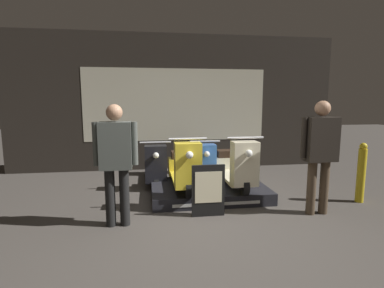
{
  "coord_description": "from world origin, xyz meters",
  "views": [
    {
      "loc": [
        -0.68,
        -3.47,
        1.67
      ],
      "look_at": [
        0.14,
        2.04,
        0.85
      ],
      "focal_mm": 28.0,
      "sensor_mm": 36.0,
      "label": 1
    }
  ],
  "objects_px": {
    "person_left_browsing": "(116,156)",
    "scooter_backrow_1": "(200,165)",
    "scooter_display_left": "(184,168)",
    "scooter_display_right": "(235,166)",
    "price_sign_board": "(208,190)",
    "street_bollard": "(361,173)",
    "person_right_browsing": "(320,148)",
    "scooter_backrow_0": "(155,166)"
  },
  "relations": [
    {
      "from": "scooter_backrow_1",
      "to": "street_bollard",
      "type": "xyz_separation_m",
      "value": [
        2.38,
        -1.67,
        0.15
      ]
    },
    {
      "from": "scooter_backrow_1",
      "to": "price_sign_board",
      "type": "bearing_deg",
      "value": -96.44
    },
    {
      "from": "person_left_browsing",
      "to": "price_sign_board",
      "type": "bearing_deg",
      "value": 6.23
    },
    {
      "from": "scooter_backrow_1",
      "to": "person_right_browsing",
      "type": "bearing_deg",
      "value": -55.82
    },
    {
      "from": "scooter_backrow_0",
      "to": "street_bollard",
      "type": "distance_m",
      "value": 3.7
    },
    {
      "from": "scooter_display_left",
      "to": "scooter_display_right",
      "type": "height_order",
      "value": "same"
    },
    {
      "from": "scooter_display_right",
      "to": "person_right_browsing",
      "type": "height_order",
      "value": "person_right_browsing"
    },
    {
      "from": "scooter_backrow_1",
      "to": "person_right_browsing",
      "type": "height_order",
      "value": "person_right_browsing"
    },
    {
      "from": "price_sign_board",
      "to": "street_bollard",
      "type": "distance_m",
      "value": 2.61
    },
    {
      "from": "scooter_backrow_1",
      "to": "street_bollard",
      "type": "relative_size",
      "value": 1.64
    },
    {
      "from": "scooter_backrow_0",
      "to": "person_right_browsing",
      "type": "xyz_separation_m",
      "value": [
        2.31,
        -2.05,
        0.64
      ]
    },
    {
      "from": "person_left_browsing",
      "to": "price_sign_board",
      "type": "relative_size",
      "value": 2.13
    },
    {
      "from": "scooter_display_right",
      "to": "person_right_browsing",
      "type": "relative_size",
      "value": 0.97
    },
    {
      "from": "scooter_display_right",
      "to": "street_bollard",
      "type": "distance_m",
      "value": 2.05
    },
    {
      "from": "scooter_display_right",
      "to": "street_bollard",
      "type": "relative_size",
      "value": 1.64
    },
    {
      "from": "person_left_browsing",
      "to": "person_right_browsing",
      "type": "xyz_separation_m",
      "value": [
        2.86,
        0.0,
        0.04
      ]
    },
    {
      "from": "scooter_display_left",
      "to": "price_sign_board",
      "type": "relative_size",
      "value": 2.13
    },
    {
      "from": "scooter_display_right",
      "to": "scooter_backrow_1",
      "type": "xyz_separation_m",
      "value": [
        -0.41,
        1.09,
        -0.2
      ]
    },
    {
      "from": "price_sign_board",
      "to": "street_bollard",
      "type": "relative_size",
      "value": 0.77
    },
    {
      "from": "street_bollard",
      "to": "scooter_backrow_0",
      "type": "bearing_deg",
      "value": 153.12
    },
    {
      "from": "scooter_backrow_0",
      "to": "person_left_browsing",
      "type": "distance_m",
      "value": 2.2
    },
    {
      "from": "scooter_backrow_0",
      "to": "person_right_browsing",
      "type": "bearing_deg",
      "value": -41.51
    },
    {
      "from": "scooter_backrow_0",
      "to": "price_sign_board",
      "type": "relative_size",
      "value": 2.13
    },
    {
      "from": "scooter_display_right",
      "to": "person_right_browsing",
      "type": "xyz_separation_m",
      "value": [
        0.98,
        -0.96,
        0.45
      ]
    },
    {
      "from": "scooter_backrow_1",
      "to": "person_left_browsing",
      "type": "relative_size",
      "value": 1.0
    },
    {
      "from": "scooter_backrow_1",
      "to": "person_right_browsing",
      "type": "xyz_separation_m",
      "value": [
        1.39,
        -2.05,
        0.64
      ]
    },
    {
      "from": "scooter_display_left",
      "to": "scooter_backrow_1",
      "type": "xyz_separation_m",
      "value": [
        0.47,
        1.09,
        -0.2
      ]
    },
    {
      "from": "scooter_backrow_0",
      "to": "person_left_browsing",
      "type": "bearing_deg",
      "value": -105.02
    },
    {
      "from": "person_right_browsing",
      "to": "street_bollard",
      "type": "distance_m",
      "value": 1.16
    },
    {
      "from": "scooter_display_left",
      "to": "person_left_browsing",
      "type": "distance_m",
      "value": 1.44
    },
    {
      "from": "scooter_backrow_1",
      "to": "price_sign_board",
      "type": "distance_m",
      "value": 1.92
    },
    {
      "from": "person_left_browsing",
      "to": "scooter_backrow_1",
      "type": "bearing_deg",
      "value": 54.28
    },
    {
      "from": "scooter_display_right",
      "to": "scooter_backrow_1",
      "type": "height_order",
      "value": "scooter_display_right"
    },
    {
      "from": "scooter_backrow_0",
      "to": "price_sign_board",
      "type": "bearing_deg",
      "value": -69.69
    },
    {
      "from": "scooter_display_left",
      "to": "street_bollard",
      "type": "relative_size",
      "value": 1.64
    },
    {
      "from": "person_left_browsing",
      "to": "person_right_browsing",
      "type": "bearing_deg",
      "value": 0.0
    },
    {
      "from": "street_bollard",
      "to": "person_right_browsing",
      "type": "bearing_deg",
      "value": -159.13
    },
    {
      "from": "scooter_display_left",
      "to": "scooter_backrow_1",
      "type": "bearing_deg",
      "value": 66.66
    },
    {
      "from": "scooter_backrow_1",
      "to": "scooter_display_left",
      "type": "bearing_deg",
      "value": -113.34
    },
    {
      "from": "scooter_backrow_0",
      "to": "street_bollard",
      "type": "relative_size",
      "value": 1.64
    },
    {
      "from": "person_left_browsing",
      "to": "person_right_browsing",
      "type": "height_order",
      "value": "person_right_browsing"
    },
    {
      "from": "scooter_backrow_1",
      "to": "scooter_display_right",
      "type": "bearing_deg",
      "value": -69.3
    }
  ]
}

